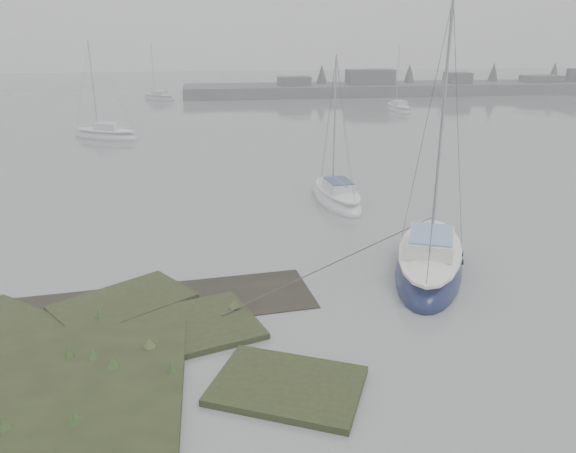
{
  "coord_description": "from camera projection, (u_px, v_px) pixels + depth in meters",
  "views": [
    {
      "loc": [
        -1.1,
        -11.86,
        8.2
      ],
      "look_at": [
        1.45,
        6.13,
        1.8
      ],
      "focal_mm": 35.0,
      "sensor_mm": 36.0,
      "label": 1
    }
  ],
  "objects": [
    {
      "name": "ground",
      "position": [
        224.0,
        145.0,
        41.96
      ],
      "size": [
        160.0,
        160.0,
        0.0
      ],
      "primitive_type": "plane",
      "color": "slate",
      "rests_on": "ground"
    },
    {
      "name": "sailboat_main",
      "position": [
        429.0,
        263.0,
        20.03
      ],
      "size": [
        4.94,
        7.37,
        9.93
      ],
      "rotation": [
        0.0,
        0.0,
        -0.41
      ],
      "color": "#0F173B",
      "rests_on": "ground"
    },
    {
      "name": "sailboat_white",
      "position": [
        337.0,
        198.0,
        28.07
      ],
      "size": [
        2.29,
        5.56,
        7.65
      ],
      "rotation": [
        0.0,
        0.0,
        0.09
      ],
      "color": "silver",
      "rests_on": "ground"
    },
    {
      "name": "sailboat_far_c",
      "position": [
        159.0,
        98.0,
        68.83
      ],
      "size": [
        4.86,
        4.78,
        7.25
      ],
      "rotation": [
        0.0,
        0.0,
        0.8
      ],
      "color": "#9DA3A6",
      "rests_on": "ground"
    },
    {
      "name": "sailboat_far_b",
      "position": [
        398.0,
        109.0,
        59.3
      ],
      "size": [
        2.0,
        5.24,
        7.27
      ],
      "rotation": [
        0.0,
        0.0,
        0.06
      ],
      "color": "silver",
      "rests_on": "ground"
    },
    {
      "name": "far_shoreline",
      "position": [
        417.0,
        87.0,
        75.01
      ],
      "size": [
        60.0,
        8.0,
        4.15
      ],
      "color": "#4C4F51",
      "rests_on": "ground"
    },
    {
      "name": "sailboat_far_a",
      "position": [
        106.0,
        135.0,
        44.51
      ],
      "size": [
        5.93,
        4.28,
        8.06
      ],
      "rotation": [
        0.0,
        0.0,
        1.1
      ],
      "color": "silver",
      "rests_on": "ground"
    }
  ]
}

